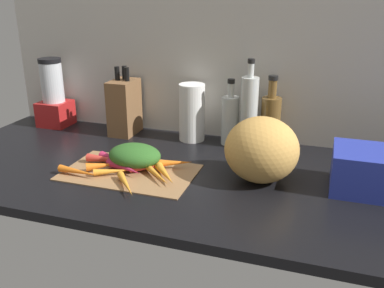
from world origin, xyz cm
name	(u,v)px	position (x,y,z in cm)	size (l,w,h in cm)	color
ground_plane	(167,171)	(0.00, 0.00, -1.50)	(170.00, 80.00, 3.00)	black
wall_back	(201,61)	(0.00, 38.50, 30.00)	(170.00, 3.00, 60.00)	#BCB7AD
cutting_board	(130,172)	(-10.21, -8.04, 0.40)	(43.25, 26.51, 0.80)	#997047
carrot_0	(114,171)	(-13.70, -12.12, 1.90)	(2.20, 2.20, 13.10)	orange
carrot_1	(114,159)	(-18.17, -3.77, 2.33)	(3.06, 3.06, 11.98)	#B2264C
carrot_2	(170,163)	(1.68, -1.47, 2.52)	(3.43, 3.43, 15.09)	orange
carrot_3	(156,174)	(0.28, -10.12, 2.12)	(2.63, 2.63, 17.71)	orange
carrot_4	(149,168)	(-4.22, -6.02, 1.89)	(2.17, 2.17, 12.34)	red
carrot_5	(131,158)	(-12.89, -1.24, 2.25)	(2.89, 2.89, 17.07)	#B2264C
carrot_6	(108,160)	(-20.00, -4.71, 2.21)	(2.81, 2.81, 15.49)	red
carrot_7	(126,184)	(-5.54, -19.81, 1.91)	(2.21, 2.21, 15.61)	orange
carrot_8	(79,172)	(-24.07, -16.37, 2.01)	(2.43, 2.43, 15.18)	orange
carrot_9	(166,174)	(3.31, -9.81, 2.17)	(2.75, 2.75, 14.18)	orange
carrot_10	(102,165)	(-19.33, -10.03, 2.25)	(2.91, 2.91, 10.32)	orange
carrot_11	(125,168)	(-11.17, -9.69, 2.42)	(3.24, 3.24, 14.92)	#B2264C
carrot_12	(133,156)	(-13.36, 0.87, 2.39)	(3.19, 3.19, 13.02)	red
carrot_greens_pile	(135,155)	(-10.17, -3.85, 4.64)	(18.14, 13.95, 7.67)	#2D6023
winter_squash	(261,150)	(31.71, -0.44, 10.40)	(23.22, 22.28, 20.80)	gold
knife_block	(124,107)	(-29.79, 28.22, 11.54)	(9.37, 14.43, 27.98)	brown
blender_appliance	(54,97)	(-64.12, 28.68, 12.74)	(12.60, 12.60, 29.56)	red
paper_towel_roll	(192,112)	(-0.85, 29.50, 11.34)	(10.19, 10.19, 22.68)	white
bottle_0	(230,119)	(14.59, 29.61, 10.02)	(6.66, 6.66, 25.67)	silver
bottle_1	(249,112)	(22.08, 27.94, 14.08)	(6.56, 6.56, 33.80)	silver
bottle_2	(270,120)	(29.83, 31.42, 10.68)	(7.50, 7.50, 27.55)	brown
dish_rack	(381,172)	(66.93, 3.03, 6.38)	(28.06, 18.79, 12.75)	#2838AD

